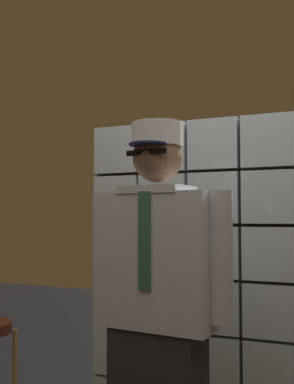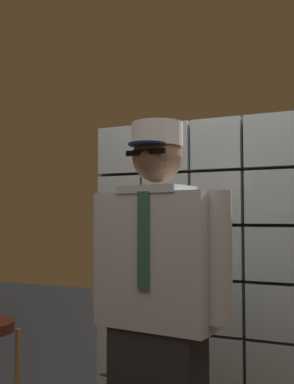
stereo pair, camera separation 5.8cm
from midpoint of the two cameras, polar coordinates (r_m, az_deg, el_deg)
The scene contains 2 objects.
glass_block_wall at distance 2.78m, azimuth 12.61°, elevation -10.65°, with size 1.95×0.10×1.95m.
standing_person at distance 2.11m, azimuth 2.11°, elevation -14.41°, with size 0.70×0.32×1.75m.
Camera 2 is at (0.60, -1.49, 1.32)m, focal length 43.31 mm.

